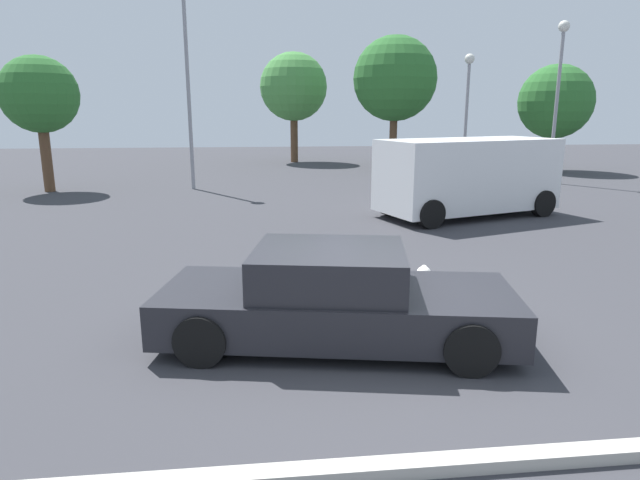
% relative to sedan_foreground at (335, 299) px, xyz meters
% --- Properties ---
extents(ground_plane, '(80.00, 80.00, 0.00)m').
position_rel_sedan_foreground_xyz_m(ground_plane, '(0.31, -0.23, -0.58)').
color(ground_plane, '#38383D').
extents(sedan_foreground, '(4.80, 2.56, 1.26)m').
position_rel_sedan_foreground_xyz_m(sedan_foreground, '(0.00, 0.00, 0.00)').
color(sedan_foreground, '#232328').
rests_on(sedan_foreground, ground_plane).
extents(dog, '(0.36, 0.61, 0.44)m').
position_rel_sedan_foreground_xyz_m(dog, '(1.78, 1.92, -0.30)').
color(dog, white).
rests_on(dog, ground_plane).
extents(van_white, '(5.50, 3.61, 2.19)m').
position_rel_sedan_foreground_xyz_m(van_white, '(4.96, 8.28, 0.60)').
color(van_white, white).
rests_on(van_white, ground_plane).
extents(parking_curb, '(9.62, 0.20, 0.12)m').
position_rel_sedan_foreground_xyz_m(parking_curb, '(0.31, -2.75, -0.52)').
color(parking_curb, '#B7B2A8').
rests_on(parking_curb, ground_plane).
extents(light_post_near, '(0.44, 0.44, 5.44)m').
position_rel_sedan_foreground_xyz_m(light_post_near, '(8.51, 17.96, 3.20)').
color(light_post_near, gray).
rests_on(light_post_near, ground_plane).
extents(light_post_mid, '(0.44, 0.44, 6.44)m').
position_rel_sedan_foreground_xyz_m(light_post_mid, '(11.18, 15.02, 3.78)').
color(light_post_mid, gray).
rests_on(light_post_mid, ground_plane).
extents(light_post_far, '(0.44, 0.44, 7.63)m').
position_rel_sedan_foreground_xyz_m(light_post_far, '(-3.52, 14.81, 4.47)').
color(light_post_far, gray).
rests_on(light_post_far, ground_plane).
extents(tree_back_left, '(2.76, 2.76, 4.93)m').
position_rel_sedan_foreground_xyz_m(tree_back_left, '(-8.82, 14.72, 2.92)').
color(tree_back_left, brown).
rests_on(tree_back_left, ground_plane).
extents(tree_back_center, '(3.86, 3.86, 6.24)m').
position_rel_sedan_foreground_xyz_m(tree_back_center, '(1.11, 25.74, 3.70)').
color(tree_back_center, brown).
rests_on(tree_back_center, ground_plane).
extents(tree_back_right, '(4.29, 4.29, 6.71)m').
position_rel_sedan_foreground_xyz_m(tree_back_right, '(6.07, 21.78, 3.97)').
color(tree_back_right, brown).
rests_on(tree_back_right, ground_plane).
extents(tree_far_right, '(3.58, 3.58, 5.19)m').
position_rel_sedan_foreground_xyz_m(tree_far_right, '(13.59, 19.43, 2.80)').
color(tree_far_right, brown).
rests_on(tree_far_right, ground_plane).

